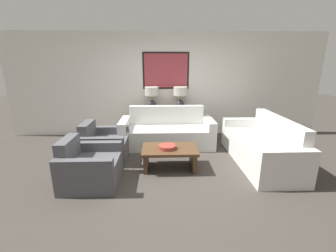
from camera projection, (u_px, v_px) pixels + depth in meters
name	position (u px, v px, depth m)	size (l,w,h in m)	color
ground_plane	(169.00, 174.00, 3.96)	(20.00, 20.00, 0.00)	#3D3833
back_wall	(166.00, 85.00, 5.88)	(8.17, 0.12, 2.65)	silver
console_table	(166.00, 123.00, 5.88)	(1.22, 0.37, 0.75)	brown
table_lamp_left	(152.00, 95.00, 5.67)	(0.35, 0.35, 0.57)	#333338
table_lamp_right	(180.00, 95.00, 5.69)	(0.35, 0.35, 0.57)	#333338
couch_by_back_wall	(167.00, 133.00, 5.29)	(2.14, 0.88, 0.89)	silver
couch_by_side	(261.00, 147.00, 4.39)	(0.88, 2.14, 0.89)	silver
coffee_table	(170.00, 154.00, 4.13)	(1.00, 0.65, 0.40)	#4C331E
decorative_bowl	(167.00, 147.00, 4.06)	(0.31, 0.31, 0.07)	#93382D
armchair_near_back_wall	(104.00, 146.00, 4.56)	(0.86, 0.89, 0.76)	#4C4C51
armchair_near_camera	(90.00, 167.00, 3.63)	(0.86, 0.89, 0.76)	#4C4C51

